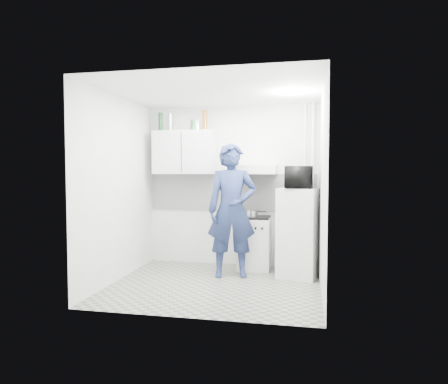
# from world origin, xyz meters

# --- Properties ---
(floor) EXTENTS (2.80, 2.80, 0.00)m
(floor) POSITION_xyz_m (0.00, 0.00, 0.00)
(floor) COLOR gray
(floor) RESTS_ON ground
(ceiling) EXTENTS (2.80, 2.80, 0.00)m
(ceiling) POSITION_xyz_m (0.00, 0.00, 2.60)
(ceiling) COLOR white
(ceiling) RESTS_ON wall_back
(wall_back) EXTENTS (2.80, 0.00, 2.80)m
(wall_back) POSITION_xyz_m (0.00, 1.25, 1.30)
(wall_back) COLOR white
(wall_back) RESTS_ON floor
(wall_left) EXTENTS (0.00, 2.60, 2.60)m
(wall_left) POSITION_xyz_m (-1.40, 0.00, 1.30)
(wall_left) COLOR white
(wall_left) RESTS_ON floor
(wall_right) EXTENTS (0.00, 2.60, 2.60)m
(wall_right) POSITION_xyz_m (1.40, 0.00, 1.30)
(wall_right) COLOR white
(wall_right) RESTS_ON floor
(person) EXTENTS (0.80, 0.61, 1.95)m
(person) POSITION_xyz_m (0.14, 0.50, 0.97)
(person) COLOR navy
(person) RESTS_ON floor
(stove) EXTENTS (0.50, 0.50, 0.80)m
(stove) POSITION_xyz_m (0.41, 1.00, 0.40)
(stove) COLOR white
(stove) RESTS_ON floor
(fridge) EXTENTS (0.65, 0.65, 1.30)m
(fridge) POSITION_xyz_m (1.10, 0.66, 0.65)
(fridge) COLOR white
(fridge) RESTS_ON floor
(stove_top) EXTENTS (0.48, 0.48, 0.03)m
(stove_top) POSITION_xyz_m (0.41, 1.00, 0.82)
(stove_top) COLOR black
(stove_top) RESTS_ON stove
(saucepan) EXTENTS (0.17, 0.17, 0.09)m
(saucepan) POSITION_xyz_m (0.38, 1.00, 0.88)
(saucepan) COLOR silver
(saucepan) RESTS_ON stove_top
(microwave) EXTENTS (0.58, 0.40, 0.32)m
(microwave) POSITION_xyz_m (1.10, 0.66, 1.46)
(microwave) COLOR black
(microwave) RESTS_ON fridge
(bottle_a) EXTENTS (0.07, 0.07, 0.31)m
(bottle_a) POSITION_xyz_m (-1.16, 1.07, 2.35)
(bottle_a) COLOR #144C1E
(bottle_a) RESTS_ON upper_cabinet
(bottle_b) EXTENTS (0.07, 0.07, 0.29)m
(bottle_b) POSITION_xyz_m (-0.99, 1.07, 2.34)
(bottle_b) COLOR silver
(bottle_b) RESTS_ON upper_cabinet
(canister_a) EXTENTS (0.07, 0.07, 0.18)m
(canister_a) POSITION_xyz_m (-0.61, 1.07, 2.29)
(canister_a) COLOR #144C1E
(canister_a) RESTS_ON upper_cabinet
(canister_b) EXTENTS (0.09, 0.09, 0.16)m
(canister_b) POSITION_xyz_m (-0.54, 1.07, 2.28)
(canister_b) COLOR #B2B7BC
(canister_b) RESTS_ON upper_cabinet
(bottle_e) EXTENTS (0.08, 0.08, 0.32)m
(bottle_e) POSITION_xyz_m (-0.41, 1.07, 2.36)
(bottle_e) COLOR brown
(bottle_e) RESTS_ON upper_cabinet
(upper_cabinet) EXTENTS (1.00, 0.35, 0.70)m
(upper_cabinet) POSITION_xyz_m (-0.75, 1.07, 1.85)
(upper_cabinet) COLOR white
(upper_cabinet) RESTS_ON wall_back
(range_hood) EXTENTS (0.60, 0.50, 0.14)m
(range_hood) POSITION_xyz_m (0.45, 1.00, 1.57)
(range_hood) COLOR white
(range_hood) RESTS_ON wall_back
(backsplash) EXTENTS (2.74, 0.03, 0.60)m
(backsplash) POSITION_xyz_m (0.00, 1.24, 1.20)
(backsplash) COLOR white
(backsplash) RESTS_ON wall_back
(pipe_a) EXTENTS (0.05, 0.05, 2.60)m
(pipe_a) POSITION_xyz_m (1.30, 1.17, 1.30)
(pipe_a) COLOR white
(pipe_a) RESTS_ON floor
(pipe_b) EXTENTS (0.04, 0.04, 2.60)m
(pipe_b) POSITION_xyz_m (1.18, 1.17, 1.30)
(pipe_b) COLOR white
(pipe_b) RESTS_ON floor
(ceiling_spot_fixture) EXTENTS (0.10, 0.10, 0.02)m
(ceiling_spot_fixture) POSITION_xyz_m (1.00, 0.20, 2.57)
(ceiling_spot_fixture) COLOR white
(ceiling_spot_fixture) RESTS_ON ceiling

